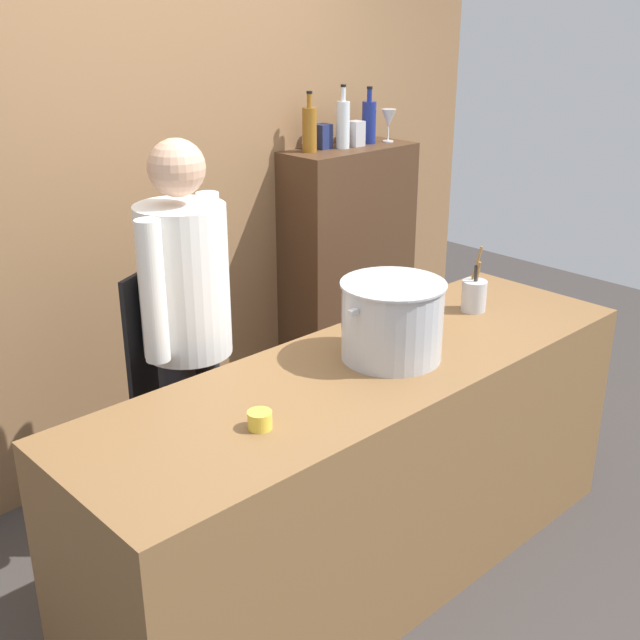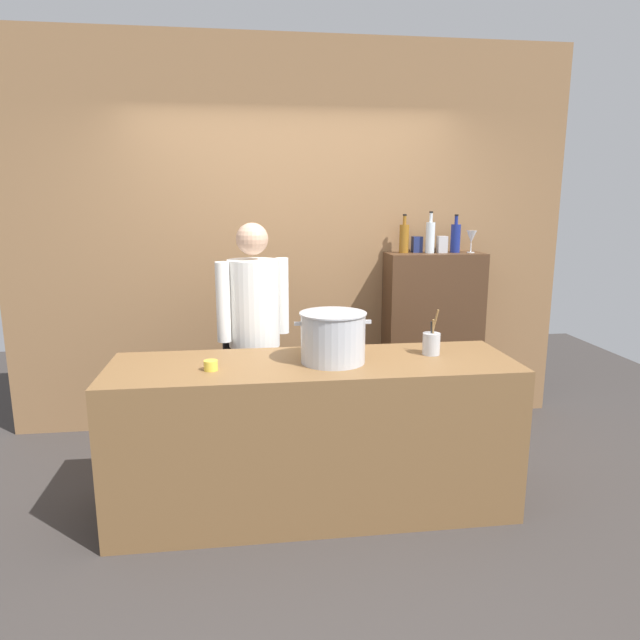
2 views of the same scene
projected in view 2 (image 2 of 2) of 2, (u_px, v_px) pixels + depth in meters
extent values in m
plane|color=#383330|center=(314.00, 506.00, 3.39)|extent=(8.00, 8.00, 0.00)
cube|color=olive|center=(292.00, 239.00, 4.43)|extent=(4.40, 0.10, 3.00)
cube|color=brown|center=(314.00, 436.00, 3.29)|extent=(2.31, 0.70, 0.90)
cube|color=#472D1C|center=(432.00, 340.00, 4.54)|extent=(0.76, 0.32, 1.40)
cylinder|color=black|center=(269.00, 401.00, 3.95)|extent=(0.14, 0.14, 0.84)
cylinder|color=black|center=(243.00, 407.00, 3.84)|extent=(0.14, 0.14, 0.84)
cylinder|color=white|center=(254.00, 303.00, 3.74)|extent=(0.34, 0.34, 0.58)
cube|color=black|center=(242.00, 333.00, 3.94)|extent=(0.28, 0.15, 0.52)
cylinder|color=white|center=(282.00, 296.00, 3.86)|extent=(0.09, 0.09, 0.52)
cylinder|color=white|center=(223.00, 302.00, 3.62)|extent=(0.09, 0.09, 0.52)
sphere|color=tan|center=(252.00, 239.00, 3.66)|extent=(0.21, 0.21, 0.21)
cylinder|color=#B7BABF|center=(333.00, 338.00, 3.17)|extent=(0.36, 0.36, 0.28)
cylinder|color=#B7BABF|center=(333.00, 313.00, 3.15)|extent=(0.38, 0.38, 0.01)
cube|color=#B7BABF|center=(298.00, 324.00, 3.13)|extent=(0.04, 0.02, 0.02)
cube|color=#B7BABF|center=(368.00, 322.00, 3.18)|extent=(0.04, 0.02, 0.02)
cylinder|color=#B7BABF|center=(431.00, 344.00, 3.35)|extent=(0.10, 0.10, 0.13)
cylinder|color=olive|center=(433.00, 330.00, 3.35)|extent=(0.06, 0.04, 0.25)
cylinder|color=olive|center=(433.00, 335.00, 3.33)|extent=(0.02, 0.04, 0.20)
cylinder|color=#262626|center=(432.00, 336.00, 3.33)|extent=(0.02, 0.01, 0.18)
cylinder|color=yellow|center=(211.00, 365.00, 3.04)|extent=(0.08, 0.08, 0.06)
cylinder|color=silver|center=(430.00, 238.00, 4.37)|extent=(0.07, 0.07, 0.24)
cylinder|color=silver|center=(431.00, 218.00, 4.34)|extent=(0.02, 0.02, 0.07)
cylinder|color=black|center=(431.00, 212.00, 4.33)|extent=(0.03, 0.03, 0.01)
cylinder|color=navy|center=(455.00, 238.00, 4.41)|extent=(0.08, 0.08, 0.22)
cylinder|color=navy|center=(456.00, 220.00, 4.38)|extent=(0.03, 0.03, 0.06)
cylinder|color=black|center=(457.00, 215.00, 4.37)|extent=(0.03, 0.03, 0.01)
cylinder|color=#8C5919|center=(404.00, 239.00, 4.38)|extent=(0.07, 0.07, 0.22)
cylinder|color=#8C5919|center=(405.00, 220.00, 4.35)|extent=(0.03, 0.03, 0.07)
cylinder|color=black|center=(405.00, 215.00, 4.35)|extent=(0.03, 0.03, 0.01)
cylinder|color=silver|center=(471.00, 252.00, 4.41)|extent=(0.06, 0.06, 0.01)
cylinder|color=silver|center=(471.00, 247.00, 4.40)|extent=(0.01, 0.01, 0.07)
cone|color=silver|center=(471.00, 237.00, 4.39)|extent=(0.08, 0.08, 0.10)
cube|color=#B2B2B7|center=(442.00, 244.00, 4.39)|extent=(0.07, 0.07, 0.13)
cube|color=navy|center=(417.00, 244.00, 4.43)|extent=(0.07, 0.07, 0.13)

